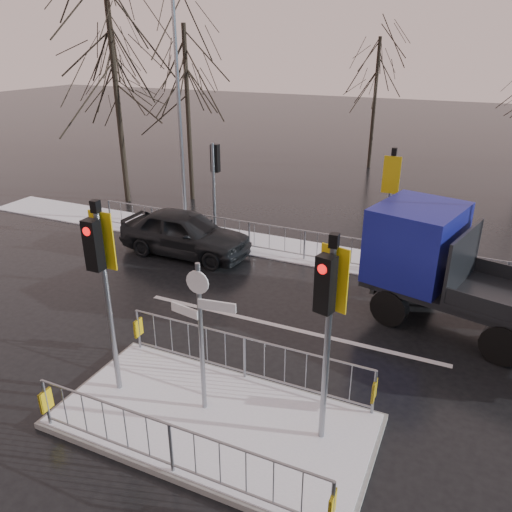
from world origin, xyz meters
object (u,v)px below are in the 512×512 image
at_px(traffic_island, 213,407).
at_px(street_lamp_left, 181,107).
at_px(car_far_lane, 185,233).
at_px(flatbed_truck, 449,266).

distance_m(traffic_island, street_lamp_left, 12.17).
xyz_separation_m(traffic_island, car_far_lane, (-4.83, 6.83, 0.38)).
bearing_deg(flatbed_truck, street_lamp_left, 159.58).
height_order(car_far_lane, street_lamp_left, street_lamp_left).
relative_size(car_far_lane, street_lamp_left, 0.55).
bearing_deg(street_lamp_left, car_far_lane, -59.12).
xyz_separation_m(flatbed_truck, street_lamp_left, (-9.96, 3.71, 2.93)).
xyz_separation_m(traffic_island, street_lamp_left, (-6.42, 9.49, 4.10)).
height_order(car_far_lane, flatbed_truck, flatbed_truck).
bearing_deg(flatbed_truck, car_far_lane, 172.88).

